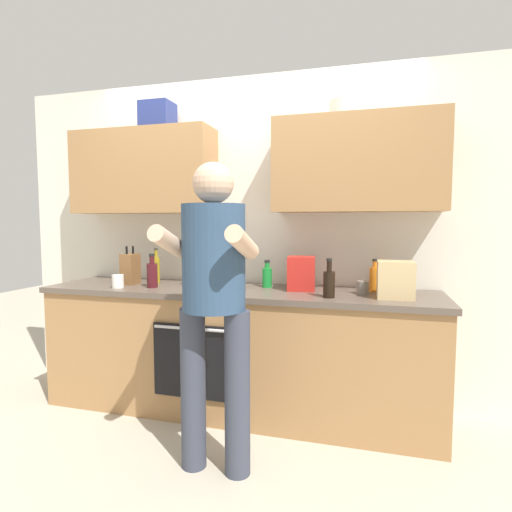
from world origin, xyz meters
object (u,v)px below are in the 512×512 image
(bottle_water, at_px, (194,269))
(mixing_bowl, at_px, (226,283))
(person_standing, at_px, (214,292))
(bottle_soda, at_px, (267,276))
(grocery_bag_crisps, at_px, (301,273))
(cup_stoneware, at_px, (363,288))
(bottle_juice, at_px, (374,278))
(grocery_bag_bread, at_px, (395,280))
(cup_coffee, at_px, (118,281))
(knife_block, at_px, (130,269))
(bottle_soy, at_px, (329,283))
(bottle_wine, at_px, (152,274))
(bottle_oil, at_px, (156,269))

(bottle_water, xyz_separation_m, mixing_bowl, (0.27, -0.04, -0.09))
(person_standing, distance_m, bottle_soda, 0.87)
(grocery_bag_crisps, bearing_deg, mixing_bowl, -167.09)
(cup_stoneware, xyz_separation_m, grocery_bag_crisps, (-0.42, 0.05, 0.08))
(bottle_juice, relative_size, grocery_bag_bread, 0.96)
(cup_coffee, xyz_separation_m, mixing_bowl, (0.79, 0.14, 0.00))
(mixing_bowl, bearing_deg, knife_block, 176.80)
(bottle_soda, xyz_separation_m, knife_block, (-1.06, -0.13, 0.04))
(cup_stoneware, height_order, mixing_bowl, mixing_bowl)
(person_standing, bearing_deg, cup_stoneware, 44.73)
(cup_coffee, bearing_deg, bottle_juice, 10.70)
(person_standing, relative_size, bottle_soy, 6.76)
(grocery_bag_bread, bearing_deg, grocery_bag_crisps, 166.59)
(person_standing, height_order, bottle_wine, person_standing)
(cup_stoneware, relative_size, knife_block, 0.30)
(bottle_oil, distance_m, grocery_bag_bread, 1.78)
(cup_stoneware, xyz_separation_m, knife_block, (-1.74, -0.02, 0.08))
(bottle_soy, height_order, bottle_water, bottle_water)
(bottle_oil, bearing_deg, bottle_soda, 2.86)
(knife_block, bearing_deg, cup_stoneware, 0.71)
(grocery_bag_crisps, height_order, grocery_bag_bread, grocery_bag_crisps)
(bottle_wine, height_order, mixing_bowl, bottle_wine)
(person_standing, bearing_deg, bottle_juice, 46.78)
(bottle_juice, xyz_separation_m, bottle_soy, (-0.28, -0.32, 0.00))
(grocery_bag_bread, bearing_deg, knife_block, 177.80)
(grocery_bag_crisps, bearing_deg, bottle_wine, -170.52)
(bottle_soda, bearing_deg, grocery_bag_crisps, -12.49)
(bottle_soda, bearing_deg, person_standing, -95.28)
(bottle_wine, bearing_deg, cup_stoneware, 4.86)
(bottle_soy, xyz_separation_m, grocery_bag_crisps, (-0.22, 0.24, 0.02))
(bottle_soy, xyz_separation_m, cup_stoneware, (0.20, 0.19, -0.05))
(bottle_water, bearing_deg, mixing_bowl, -7.81)
(cup_stoneware, height_order, grocery_bag_crisps, grocery_bag_crisps)
(cup_coffee, xyz_separation_m, grocery_bag_bread, (1.93, 0.11, 0.07))
(bottle_wine, relative_size, mixing_bowl, 1.10)
(knife_block, height_order, grocery_bag_crisps, knife_block)
(bottle_wine, height_order, bottle_soda, bottle_wine)
(bottle_oil, relative_size, knife_block, 0.93)
(bottle_wine, xyz_separation_m, grocery_bag_bread, (1.69, 0.03, 0.02))
(bottle_juice, height_order, bottle_soy, bottle_soy)
(bottle_water, bearing_deg, bottle_wine, -161.47)
(bottle_wine, height_order, bottle_soy, same)
(bottle_soda, relative_size, grocery_bag_bread, 0.86)
(person_standing, xyz_separation_m, bottle_soda, (0.08, 0.87, -0.02))
(person_standing, relative_size, grocery_bag_crisps, 7.12)
(bottle_soy, distance_m, bottle_soda, 0.56)
(bottle_wine, bearing_deg, bottle_soda, 16.34)
(bottle_oil, height_order, cup_coffee, bottle_oil)
(cup_coffee, bearing_deg, bottle_wine, 18.01)
(grocery_bag_crisps, xyz_separation_m, grocery_bag_bread, (0.62, -0.15, -0.00))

